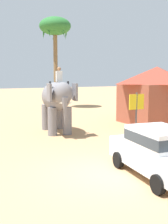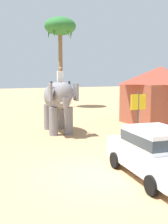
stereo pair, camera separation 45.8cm
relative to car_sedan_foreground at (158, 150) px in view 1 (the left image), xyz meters
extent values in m
plane|color=tan|center=(-1.60, 1.01, -0.93)|extent=(120.00, 120.00, 0.00)
cube|color=white|center=(0.00, 0.04, -0.25)|extent=(2.01, 4.22, 0.76)
cube|color=white|center=(0.00, -0.06, 0.45)|extent=(1.72, 2.21, 0.64)
cube|color=#2D3842|center=(0.00, -0.06, 0.45)|extent=(1.74, 2.24, 0.35)
cylinder|color=black|center=(-0.75, 1.37, -0.63)|extent=(0.23, 0.61, 0.60)
cylinder|color=black|center=(0.95, 1.24, -0.63)|extent=(0.23, 0.61, 0.60)
cylinder|color=black|center=(-0.94, -1.16, -0.63)|extent=(0.23, 0.61, 0.60)
ellipsoid|color=slate|center=(-0.69, 8.64, 1.22)|extent=(1.89, 3.24, 1.70)
cylinder|color=slate|center=(-0.34, 7.67, -0.13)|extent=(0.52, 0.52, 1.60)
cylinder|color=slate|center=(-1.22, 7.75, -0.13)|extent=(0.52, 0.52, 1.60)
cylinder|color=slate|center=(-0.16, 9.52, -0.13)|extent=(0.52, 0.52, 1.60)
cylinder|color=slate|center=(-1.04, 9.61, -0.13)|extent=(0.52, 0.52, 1.60)
ellipsoid|color=slate|center=(-0.85, 7.02, 1.52)|extent=(1.19, 1.10, 1.20)
cube|color=slate|center=(-0.12, 7.05, 1.57)|extent=(0.20, 0.81, 0.96)
cube|color=slate|center=(-1.55, 7.19, 1.57)|extent=(0.20, 0.81, 0.96)
cone|color=slate|center=(-0.89, 6.57, 0.52)|extent=(0.39, 0.39, 1.60)
cone|color=beige|center=(-0.63, 6.59, 1.02)|extent=(0.17, 0.57, 0.21)
cone|color=beige|center=(-1.15, 6.64, 1.02)|extent=(0.17, 0.57, 0.21)
cube|color=white|center=(-0.77, 7.79, 2.42)|extent=(0.36, 0.27, 0.60)
sphere|color=#8E6647|center=(-0.77, 7.79, 2.84)|extent=(0.22, 0.22, 0.22)
cylinder|color=#333338|center=(-0.26, 7.74, 1.87)|extent=(0.12, 0.12, 0.55)
cylinder|color=#333338|center=(-1.29, 7.84, 1.87)|extent=(0.12, 0.12, 0.55)
cylinder|color=brown|center=(3.43, 20.64, 3.11)|extent=(0.42, 0.42, 8.07)
ellipsoid|color=#286B2D|center=(3.43, 20.64, 7.34)|extent=(3.20, 3.20, 1.80)
cone|color=#286B2D|center=(4.63, 20.64, 6.84)|extent=(0.40, 0.92, 1.64)
cone|color=#286B2D|center=(3.80, 21.78, 6.84)|extent=(0.91, 0.57, 1.67)
cone|color=#286B2D|center=(2.46, 21.34, 6.84)|extent=(0.73, 0.83, 1.69)
cone|color=#286B2D|center=(2.46, 19.93, 6.84)|extent=(0.73, 0.83, 1.69)
cone|color=#286B2D|center=(3.80, 19.50, 6.84)|extent=(0.91, 0.57, 1.67)
cube|color=#994C38|center=(6.93, 8.83, 0.47)|extent=(4.57, 3.81, 2.80)
pyramid|color=#9E3828|center=(6.93, 8.83, 2.47)|extent=(5.20, 4.44, 1.20)
cylinder|color=#4C4C51|center=(3.57, 6.44, 0.27)|extent=(0.10, 0.10, 2.40)
cube|color=yellow|center=(3.57, 6.44, 0.92)|extent=(1.00, 0.08, 0.90)
camera|label=1|loc=(-6.19, -7.48, 2.58)|focal=45.63mm
camera|label=2|loc=(-5.77, -7.66, 2.58)|focal=45.63mm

